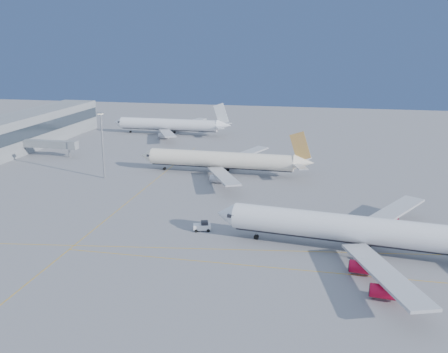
% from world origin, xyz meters
% --- Properties ---
extents(ground, '(500.00, 500.00, 0.00)m').
position_xyz_m(ground, '(0.00, 0.00, 0.00)').
color(ground, slate).
rests_on(ground, ground).
extents(terminal, '(18.40, 110.00, 15.00)m').
position_xyz_m(terminal, '(-114.93, 85.00, 7.51)').
color(terminal, gray).
rests_on(terminal, ground).
extents(jet_bridge, '(23.60, 3.60, 6.90)m').
position_xyz_m(jet_bridge, '(-93.11, 72.00, 5.17)').
color(jet_bridge, gray).
rests_on(jet_bridge, ground).
extents(taxiway_lines, '(118.86, 140.00, 0.02)m').
position_xyz_m(taxiway_lines, '(-14.71, 6.34, 0.01)').
color(taxiway_lines, '#CF960B').
rests_on(taxiway_lines, ground).
extents(airliner_virgin, '(72.50, 64.68, 17.89)m').
position_xyz_m(airliner_virgin, '(27.73, -2.35, 5.39)').
color(airliner_virgin, white).
rests_on(airliner_virgin, ground).
extents(airliner_etihad, '(64.26, 59.43, 16.79)m').
position_xyz_m(airliner_etihad, '(-18.10, 59.34, 5.11)').
color(airliner_etihad, silver).
rests_on(airliner_etihad, ground).
extents(airliner_third, '(62.86, 58.07, 16.89)m').
position_xyz_m(airliner_third, '(-60.06, 129.12, 5.11)').
color(airliner_third, white).
rests_on(airliner_third, ground).
extents(pushback_tug, '(4.83, 3.67, 2.47)m').
position_xyz_m(pushback_tug, '(-12.51, 3.82, 1.15)').
color(pushback_tug, white).
rests_on(pushback_tug, ground).
extents(light_mast, '(2.01, 2.01, 23.26)m').
position_xyz_m(light_mast, '(-58.18, 45.15, 13.73)').
color(light_mast, gray).
rests_on(light_mast, ground).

